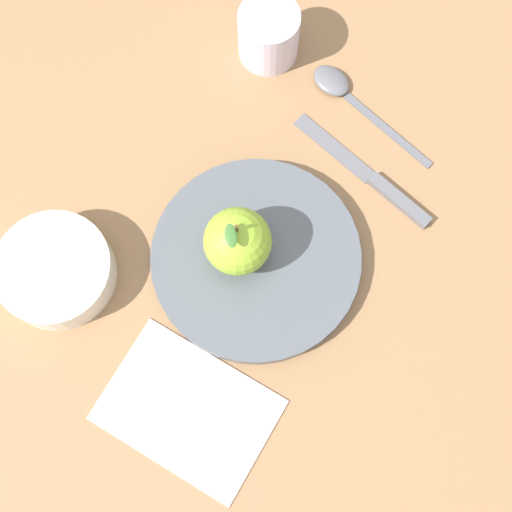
% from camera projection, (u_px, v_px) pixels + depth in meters
% --- Properties ---
extents(ground_plane, '(2.40, 2.40, 0.00)m').
position_uv_depth(ground_plane, '(275.00, 250.00, 0.77)').
color(ground_plane, olive).
extents(dinner_plate, '(0.23, 0.23, 0.02)m').
position_uv_depth(dinner_plate, '(256.00, 258.00, 0.75)').
color(dinner_plate, '#4C5156').
rests_on(dinner_plate, ground_plane).
extents(apple, '(0.07, 0.07, 0.08)m').
position_uv_depth(apple, '(238.00, 241.00, 0.71)').
color(apple, '#8CB22D').
rests_on(apple, dinner_plate).
extents(side_bowl, '(0.12, 0.12, 0.04)m').
position_uv_depth(side_bowl, '(55.00, 270.00, 0.74)').
color(side_bowl, silver).
rests_on(side_bowl, ground_plane).
extents(cup, '(0.07, 0.07, 0.07)m').
position_uv_depth(cup, '(269.00, 32.00, 0.80)').
color(cup, silver).
rests_on(cup, ground_plane).
extents(knife, '(0.05, 0.19, 0.01)m').
position_uv_depth(knife, '(374.00, 180.00, 0.79)').
color(knife, '#59595E').
rests_on(knife, ground_plane).
extents(spoon, '(0.06, 0.18, 0.01)m').
position_uv_depth(spoon, '(344.00, 92.00, 0.82)').
color(spoon, '#59595E').
rests_on(spoon, ground_plane).
extents(linen_napkin, '(0.13, 0.18, 0.00)m').
position_uv_depth(linen_napkin, '(188.00, 410.00, 0.72)').
color(linen_napkin, beige).
rests_on(linen_napkin, ground_plane).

